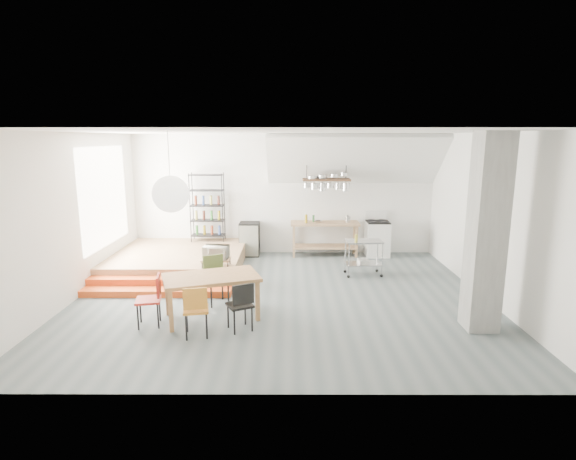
{
  "coord_description": "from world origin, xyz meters",
  "views": [
    {
      "loc": [
        0.16,
        -8.49,
        3.09
      ],
      "look_at": [
        0.13,
        0.8,
        1.18
      ],
      "focal_mm": 28.0,
      "sensor_mm": 36.0,
      "label": 1
    }
  ],
  "objects_px": {
    "dining_table": "(211,280)",
    "mini_fridge": "(250,239)",
    "rolling_cart": "(364,253)",
    "stove": "(377,238)"
  },
  "relations": [
    {
      "from": "rolling_cart",
      "to": "mini_fridge",
      "type": "xyz_separation_m",
      "value": [
        -2.75,
        1.79,
        -0.08
      ]
    },
    {
      "from": "stove",
      "to": "rolling_cart",
      "type": "height_order",
      "value": "stove"
    },
    {
      "from": "rolling_cart",
      "to": "mini_fridge",
      "type": "relative_size",
      "value": 0.96
    },
    {
      "from": "stove",
      "to": "mini_fridge",
      "type": "relative_size",
      "value": 1.32
    },
    {
      "from": "dining_table",
      "to": "rolling_cart",
      "type": "height_order",
      "value": "rolling_cart"
    },
    {
      "from": "stove",
      "to": "dining_table",
      "type": "height_order",
      "value": "stove"
    },
    {
      "from": "dining_table",
      "to": "rolling_cart",
      "type": "distance_m",
      "value": 3.94
    },
    {
      "from": "stove",
      "to": "dining_table",
      "type": "bearing_deg",
      "value": -131.0
    },
    {
      "from": "dining_table",
      "to": "mini_fridge",
      "type": "bearing_deg",
      "value": 67.31
    },
    {
      "from": "rolling_cart",
      "to": "dining_table",
      "type": "bearing_deg",
      "value": -144.96
    }
  ]
}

